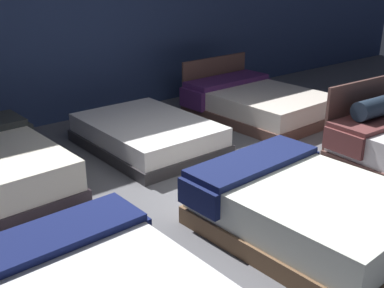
% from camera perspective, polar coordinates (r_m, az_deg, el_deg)
% --- Properties ---
extents(ground_plane, '(18.00, 18.00, 0.02)m').
position_cam_1_polar(ground_plane, '(5.25, 4.43, -6.04)').
color(ground_plane, '#5B5B60').
extents(showroom_back_wall, '(18.00, 0.06, 3.50)m').
position_cam_1_polar(showroom_back_wall, '(7.67, -14.26, 15.84)').
color(showroom_back_wall, navy).
rests_on(showroom_back_wall, ground_plane).
extents(bed_1, '(1.61, 2.01, 0.57)m').
position_cam_1_polar(bed_1, '(4.47, 13.64, -7.80)').
color(bed_1, brown).
rests_on(bed_1, ground_plane).
extents(bed_4, '(1.45, 1.99, 0.40)m').
position_cam_1_polar(bed_4, '(6.42, -5.47, 1.15)').
color(bed_4, '#2E2C2F').
rests_on(bed_4, ground_plane).
extents(bed_5, '(1.70, 2.22, 0.85)m').
position_cam_1_polar(bed_5, '(7.80, 7.79, 5.04)').
color(bed_5, brown).
rests_on(bed_5, ground_plane).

